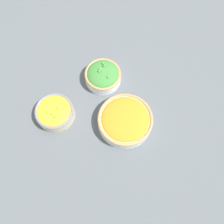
# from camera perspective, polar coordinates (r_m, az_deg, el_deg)

# --- Properties ---
(ground_plane) EXTENTS (3.00, 3.00, 0.00)m
(ground_plane) POSITION_cam_1_polar(r_m,az_deg,el_deg) (0.98, 0.00, -0.62)
(ground_plane) COLOR #4C5156
(bowl_carrots) EXTENTS (0.21, 0.21, 0.06)m
(bowl_carrots) POSITION_cam_1_polar(r_m,az_deg,el_deg) (0.94, 3.01, -1.88)
(bowl_carrots) COLOR silver
(bowl_carrots) RESTS_ON ground_plane
(bowl_broccoli) EXTENTS (0.15, 0.15, 0.07)m
(bowl_broccoli) POSITION_cam_1_polar(r_m,az_deg,el_deg) (1.02, -2.11, 8.35)
(bowl_broccoli) COLOR white
(bowl_broccoli) RESTS_ON ground_plane
(bowl_squash) EXTENTS (0.15, 0.15, 0.06)m
(bowl_squash) POSITION_cam_1_polar(r_m,az_deg,el_deg) (0.98, -12.93, -0.03)
(bowl_squash) COLOR beige
(bowl_squash) RESTS_ON ground_plane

